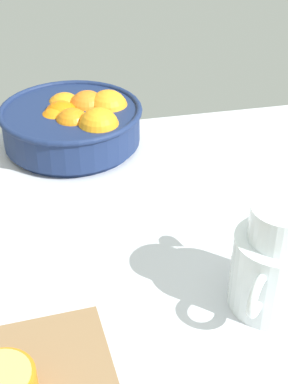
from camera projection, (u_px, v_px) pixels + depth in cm
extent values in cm
cube|color=silver|center=(151.00, 245.00, 94.61)|extent=(145.21, 84.24, 3.00)
cylinder|color=navy|center=(73.00, 143.00, 119.09)|extent=(25.35, 25.35, 1.20)
cylinder|color=navy|center=(72.00, 126.00, 116.88)|extent=(27.55, 27.55, 6.76)
torus|color=navy|center=(70.00, 110.00, 115.01)|extent=(28.75, 28.75, 1.20)
sphere|color=orange|center=(108.00, 110.00, 117.93)|extent=(8.27, 8.27, 8.27)
sphere|color=orange|center=(88.00, 109.00, 118.33)|extent=(7.74, 7.74, 7.74)
sphere|color=orange|center=(65.00, 111.00, 120.25)|extent=(7.96, 7.96, 7.96)
sphere|color=orange|center=(62.00, 120.00, 116.23)|extent=(7.66, 7.66, 7.66)
sphere|color=orange|center=(57.00, 125.00, 115.23)|extent=(7.22, 7.22, 7.22)
sphere|color=orange|center=(73.00, 125.00, 112.60)|extent=(6.92, 6.92, 6.92)
sphere|color=orange|center=(99.00, 128.00, 110.58)|extent=(7.99, 7.99, 7.99)
cylinder|color=white|center=(274.00, 271.00, 78.58)|extent=(11.77, 11.77, 11.20)
cylinder|color=white|center=(282.00, 224.00, 74.09)|extent=(8.42, 8.42, 4.99)
torus|color=white|center=(258.00, 295.00, 73.10)|extent=(4.96, 5.39, 6.13)
cylinder|color=yellow|center=(271.00, 288.00, 80.26)|extent=(10.83, 10.83, 5.15)
cylinder|color=#FAAA5E|center=(0.00, 374.00, 63.41)|extent=(6.99, 6.99, 0.30)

